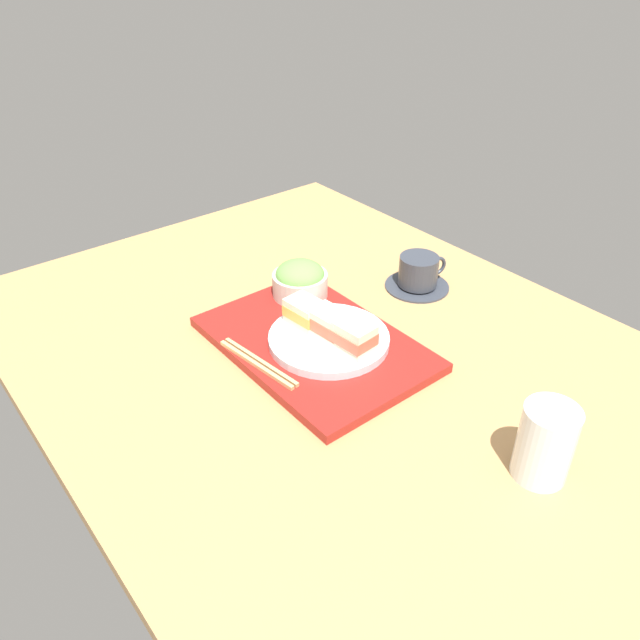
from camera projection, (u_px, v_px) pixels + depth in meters
The scene contains 10 objects.
ground_plane at pixel (341, 363), 114.06cm from camera, with size 140.00×100.00×3.00cm, color tan.
serving_tray at pixel (314, 344), 114.93cm from camera, with size 41.76×28.47×1.84cm, color maroon.
sandwich_plate at pixel (329, 339), 113.21cm from camera, with size 22.03×22.03×1.58cm, color silver.
sandwich_near at pixel (305, 312), 114.85cm from camera, with size 7.61×5.79×4.72cm.
sandwich_middle at pixel (329, 324), 111.38cm from camera, with size 7.86×5.76×5.06cm.
sandwich_far at pixel (354, 336), 107.90cm from camera, with size 7.58×5.98×5.41cm.
salad_bowl at pixel (300, 280), 125.75cm from camera, with size 11.20×11.20×7.45cm.
chopsticks_pair at pixel (258, 363), 108.00cm from camera, with size 18.71×4.02×0.70cm.
coffee_cup at pixel (419, 274), 132.09cm from camera, with size 13.69×13.71×7.22cm.
drinking_glass at pixel (545, 443), 86.64cm from camera, with size 7.88×7.88×11.88cm, color silver.
Camera 1 is at (68.25, -59.86, 68.10)cm, focal length 35.03 mm.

